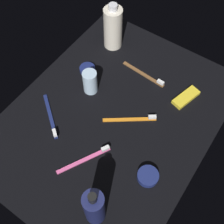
% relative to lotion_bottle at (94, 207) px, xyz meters
% --- Properties ---
extents(ground_plane, '(0.84, 0.64, 0.01)m').
position_rel_lotion_bottle_xyz_m(ground_plane, '(-0.29, -0.14, -0.08)').
color(ground_plane, black).
extents(lotion_bottle, '(0.06, 0.06, 0.18)m').
position_rel_lotion_bottle_xyz_m(lotion_bottle, '(0.00, 0.00, 0.00)').
color(lotion_bottle, '#191E4D').
rests_on(lotion_bottle, ground_plane).
extents(bodywash_bottle, '(0.07, 0.07, 0.19)m').
position_rel_lotion_bottle_xyz_m(bodywash_bottle, '(-0.57, -0.33, 0.01)').
color(bodywash_bottle, silver).
rests_on(bodywash_bottle, ground_plane).
extents(deodorant_stick, '(0.05, 0.05, 0.09)m').
position_rel_lotion_bottle_xyz_m(deodorant_stick, '(-0.34, -0.27, -0.03)').
color(deodorant_stick, silver).
rests_on(deodorant_stick, ground_plane).
extents(toothbrush_pink, '(0.16, 0.10, 0.02)m').
position_rel_lotion_bottle_xyz_m(toothbrush_pink, '(-0.12, -0.12, -0.07)').
color(toothbrush_pink, '#E55999').
rests_on(toothbrush_pink, ground_plane).
extents(toothbrush_brown, '(0.02, 0.18, 0.02)m').
position_rel_lotion_bottle_xyz_m(toothbrush_brown, '(-0.50, -0.14, -0.07)').
color(toothbrush_brown, brown).
rests_on(toothbrush_brown, ground_plane).
extents(toothbrush_navy, '(0.12, 0.15, 0.02)m').
position_rel_lotion_bottle_xyz_m(toothbrush_navy, '(-0.17, -0.31, -0.07)').
color(toothbrush_navy, navy).
rests_on(toothbrush_navy, ground_plane).
extents(toothbrush_orange, '(0.12, 0.15, 0.02)m').
position_rel_lotion_bottle_xyz_m(toothbrush_orange, '(-0.32, -0.08, -0.07)').
color(toothbrush_orange, orange).
rests_on(toothbrush_orange, ground_plane).
extents(snack_bar_yellow, '(0.11, 0.07, 0.01)m').
position_rel_lotion_bottle_xyz_m(snack_bar_yellow, '(-0.50, 0.03, -0.07)').
color(snack_bar_yellow, yellow).
rests_on(snack_bar_yellow, ground_plane).
extents(cream_tin_left, '(0.06, 0.06, 0.02)m').
position_rel_lotion_bottle_xyz_m(cream_tin_left, '(-0.40, -0.33, -0.07)').
color(cream_tin_left, navy).
rests_on(cream_tin_left, ground_plane).
extents(cream_tin_right, '(0.06, 0.06, 0.02)m').
position_rel_lotion_bottle_xyz_m(cream_tin_right, '(-0.17, 0.07, -0.07)').
color(cream_tin_right, navy).
rests_on(cream_tin_right, ground_plane).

